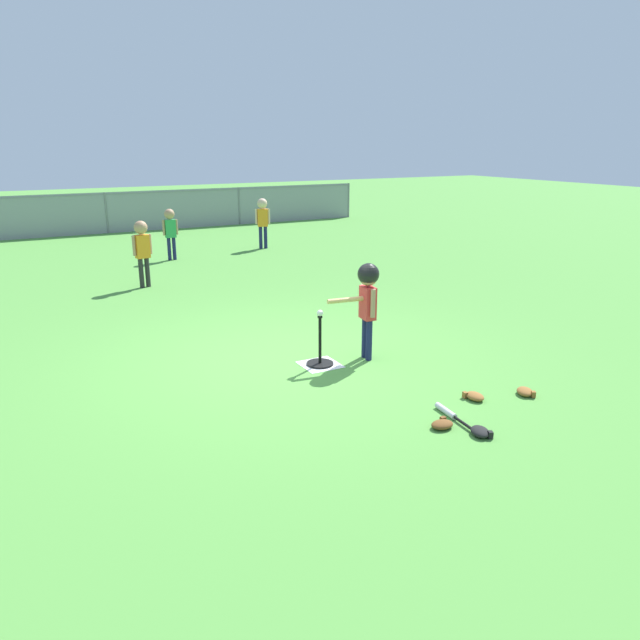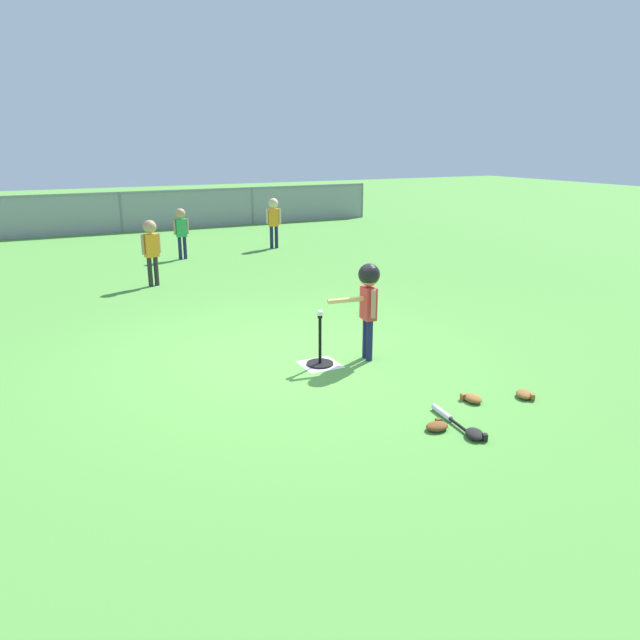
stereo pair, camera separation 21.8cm
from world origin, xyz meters
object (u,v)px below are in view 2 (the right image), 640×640
object	(u,v)px
baseball_on_tee	(320,313)
fielder_deep_left	(274,216)
fielder_deep_right	(151,244)
glove_by_plate	(475,434)
fielder_near_right	(181,227)
glove_near_bats	(437,426)
batting_tee	(320,358)
spare_bat_silver	(446,415)
glove_outfield_drop	(524,394)
batter_child	(368,292)
glove_tossed_aside	(472,398)

from	to	relation	value
baseball_on_tee	fielder_deep_left	xyz separation A→B (m)	(2.61, 7.73, 0.15)
fielder_deep_right	glove_by_plate	bearing A→B (deg)	-79.80
fielder_near_right	glove_near_bats	xyz separation A→B (m)	(-0.04, -9.29, -0.69)
batting_tee	fielder_near_right	size ratio (longest dim) A/B	0.53
baseball_on_tee	glove_near_bats	distance (m)	2.07
spare_bat_silver	glove_outfield_drop	xyz separation A→B (m)	(1.03, 0.03, 0.01)
batter_child	glove_outfield_drop	distance (m)	2.08
batter_child	spare_bat_silver	bearing A→B (deg)	-95.44
glove_tossed_aside	fielder_near_right	bearing A→B (deg)	94.25
batting_tee	glove_near_bats	bearing A→B (deg)	-83.98
batting_tee	glove_near_bats	xyz separation A→B (m)	(0.21, -1.97, -0.05)
batting_tee	baseball_on_tee	bearing A→B (deg)	90.00
glove_near_bats	glove_tossed_aside	bearing A→B (deg)	26.24
batter_child	glove_tossed_aside	world-z (taller)	batter_child
spare_bat_silver	glove_tossed_aside	xyz separation A→B (m)	(0.48, 0.19, 0.01)
batting_tee	batter_child	size ratio (longest dim) A/B	0.51
batter_child	glove_tossed_aside	bearing A→B (deg)	-78.37
batting_tee	spare_bat_silver	size ratio (longest dim) A/B	0.98
glove_near_bats	glove_outfield_drop	world-z (taller)	same
spare_bat_silver	glove_by_plate	size ratio (longest dim) A/B	2.29
fielder_deep_left	glove_tossed_aside	world-z (taller)	fielder_deep_left
batter_child	fielder_deep_right	distance (m)	5.27
fielder_deep_left	fielder_deep_right	world-z (taller)	fielder_deep_left
fielder_near_right	glove_outfield_drop	bearing A→B (deg)	-82.43
baseball_on_tee	fielder_deep_right	distance (m)	5.06
spare_bat_silver	batter_child	bearing A→B (deg)	84.56
baseball_on_tee	fielder_deep_left	distance (m)	8.16
fielder_deep_right	baseball_on_tee	bearing A→B (deg)	-79.90
baseball_on_tee	fielder_deep_right	size ratio (longest dim) A/B	0.06
fielder_deep_right	glove_outfield_drop	distance (m)	7.20
baseball_on_tee	glove_tossed_aside	xyz separation A→B (m)	(0.91, -1.63, -0.60)
glove_tossed_aside	glove_outfield_drop	world-z (taller)	same
glove_near_bats	glove_tossed_aside	size ratio (longest dim) A/B	0.95
glove_by_plate	glove_outfield_drop	xyz separation A→B (m)	(1.04, 0.46, 0.00)
fielder_deep_right	glove_outfield_drop	xyz separation A→B (m)	(2.34, -6.77, -0.73)
batting_tee	glove_tossed_aside	size ratio (longest dim) A/B	2.55
batting_tee	fielder_deep_left	bearing A→B (deg)	71.33
spare_bat_silver	glove_by_plate	xyz separation A→B (m)	(-0.01, -0.43, 0.01)
batting_tee	fielder_deep_left	distance (m)	8.19
fielder_near_right	glove_tossed_aside	world-z (taller)	fielder_near_right
batter_child	glove_by_plate	size ratio (longest dim) A/B	4.41
fielder_deep_left	glove_near_bats	distance (m)	10.03
baseball_on_tee	glove_outfield_drop	world-z (taller)	baseball_on_tee
fielder_deep_left	fielder_deep_right	xyz separation A→B (m)	(-3.50, -2.75, -0.01)
baseball_on_tee	spare_bat_silver	distance (m)	1.96
glove_outfield_drop	baseball_on_tee	bearing A→B (deg)	129.09
fielder_deep_left	spare_bat_silver	distance (m)	9.83
spare_bat_silver	fielder_near_right	bearing A→B (deg)	91.13
fielder_deep_left	fielder_near_right	size ratio (longest dim) A/B	1.08
batting_tee	glove_by_plate	bearing A→B (deg)	-79.58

